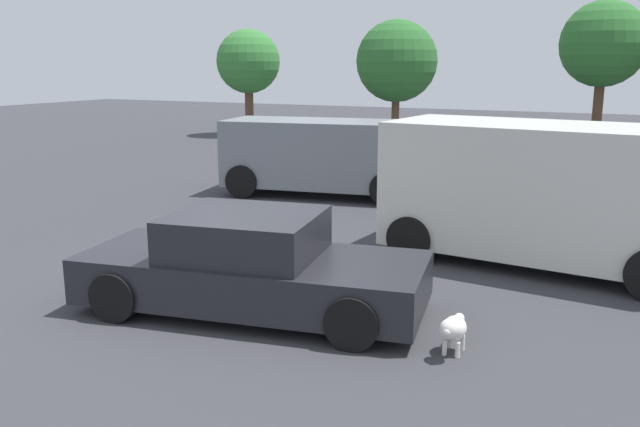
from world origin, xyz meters
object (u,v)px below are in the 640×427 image
Objects in this scene: dog at (453,329)px; pedestrian at (509,171)px; suv_dark at (323,154)px; sedan_foreground at (251,266)px; van_white at (542,190)px.

dog is 7.49m from pedestrian.
sedan_foreground is at bearing -80.73° from suv_dark.
pedestrian is at bearing 114.11° from van_white.
dog is at bearing -14.02° from sedan_foreground.
dog is at bearing -6.49° from pedestrian.
van_white is at bearing 41.58° from sedan_foreground.
dog is at bearing -65.03° from suv_dark.
van_white is 1.00× the size of suv_dark.
suv_dark is at bearing -106.13° from pedestrian.
pedestrian reaches higher than sedan_foreground.
sedan_foreground is 0.94× the size of suv_dark.
sedan_foreground is 4.96m from van_white.
pedestrian is at bearing -13.19° from suv_dark.
pedestrian is (1.97, 7.21, 0.37)m from sedan_foreground.
sedan_foreground is 7.94m from suv_dark.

